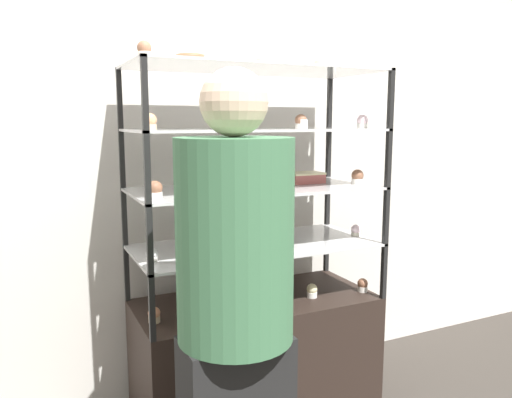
# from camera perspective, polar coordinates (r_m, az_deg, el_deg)

# --- Properties ---
(back_wall) EXTENTS (8.00, 0.05, 2.60)m
(back_wall) POSITION_cam_1_polar(r_m,az_deg,el_deg) (2.86, -3.64, 4.04)
(back_wall) COLOR silver
(back_wall) RESTS_ON ground_plane
(display_base) EXTENTS (1.23, 0.56, 0.63)m
(display_base) POSITION_cam_1_polar(r_m,az_deg,el_deg) (2.75, -0.00, -17.57)
(display_base) COLOR black
(display_base) RESTS_ON ground_plane
(display_riser_lower) EXTENTS (1.23, 0.56, 0.29)m
(display_riser_lower) POSITION_cam_1_polar(r_m,az_deg,el_deg) (2.54, -0.00, -5.55)
(display_riser_lower) COLOR black
(display_riser_lower) RESTS_ON display_base
(display_riser_middle) EXTENTS (1.23, 0.56, 0.29)m
(display_riser_middle) POSITION_cam_1_polar(r_m,az_deg,el_deg) (2.48, -0.00, 0.95)
(display_riser_middle) COLOR black
(display_riser_middle) RESTS_ON display_riser_lower
(display_riser_upper) EXTENTS (1.23, 0.56, 0.29)m
(display_riser_upper) POSITION_cam_1_polar(r_m,az_deg,el_deg) (2.46, -0.00, 7.66)
(display_riser_upper) COLOR black
(display_riser_upper) RESTS_ON display_riser_middle
(display_riser_top) EXTENTS (1.23, 0.56, 0.29)m
(display_riser_top) POSITION_cam_1_polar(r_m,az_deg,el_deg) (2.47, -0.00, 14.41)
(display_riser_top) COLOR black
(display_riser_top) RESTS_ON display_riser_upper
(layer_cake_centerpiece) EXTENTS (0.20, 0.20, 0.13)m
(layer_cake_centerpiece) POSITION_cam_1_polar(r_m,az_deg,el_deg) (2.65, -2.34, -9.64)
(layer_cake_centerpiece) COLOR brown
(layer_cake_centerpiece) RESTS_ON display_base
(sheet_cake_frosted) EXTENTS (0.18, 0.14, 0.06)m
(sheet_cake_frosted) POSITION_cam_1_polar(r_m,az_deg,el_deg) (2.68, 5.61, 2.46)
(sheet_cake_frosted) COLOR #C66660
(sheet_cake_frosted) RESTS_ON display_riser_middle
(cupcake_0) EXTENTS (0.06, 0.06, 0.07)m
(cupcake_0) POSITION_cam_1_polar(r_m,az_deg,el_deg) (2.37, -11.56, -12.85)
(cupcake_0) COLOR #CCB28C
(cupcake_0) RESTS_ON display_base
(cupcake_1) EXTENTS (0.06, 0.06, 0.07)m
(cupcake_1) POSITION_cam_1_polar(r_m,az_deg,el_deg) (2.38, -4.68, -12.67)
(cupcake_1) COLOR #CCB28C
(cupcake_1) RESTS_ON display_base
(cupcake_2) EXTENTS (0.06, 0.06, 0.07)m
(cupcake_2) POSITION_cam_1_polar(r_m,az_deg,el_deg) (2.65, 6.41, -10.38)
(cupcake_2) COLOR white
(cupcake_2) RESTS_ON display_base
(cupcake_3) EXTENTS (0.06, 0.06, 0.07)m
(cupcake_3) POSITION_cam_1_polar(r_m,az_deg,el_deg) (2.78, 12.08, -9.60)
(cupcake_3) COLOR white
(cupcake_3) RESTS_ON display_base
(price_tag_0) EXTENTS (0.04, 0.00, 0.04)m
(price_tag_0) POSITION_cam_1_polar(r_m,az_deg,el_deg) (2.26, -5.59, -14.18)
(price_tag_0) COLOR white
(price_tag_0) RESTS_ON display_base
(cupcake_4) EXTENTS (0.05, 0.05, 0.06)m
(cupcake_4) POSITION_cam_1_polar(r_m,az_deg,el_deg) (2.27, -11.81, -6.31)
(cupcake_4) COLOR white
(cupcake_4) RESTS_ON display_riser_lower
(cupcake_5) EXTENTS (0.05, 0.05, 0.06)m
(cupcake_5) POSITION_cam_1_polar(r_m,az_deg,el_deg) (2.46, 1.08, -4.95)
(cupcake_5) COLOR beige
(cupcake_5) RESTS_ON display_riser_lower
(cupcake_6) EXTENTS (0.05, 0.05, 0.06)m
(cupcake_6) POSITION_cam_1_polar(r_m,az_deg,el_deg) (2.76, 11.35, -3.56)
(cupcake_6) COLOR beige
(cupcake_6) RESTS_ON display_riser_lower
(price_tag_1) EXTENTS (0.04, 0.00, 0.04)m
(price_tag_1) POSITION_cam_1_polar(r_m,az_deg,el_deg) (2.30, 2.44, -6.11)
(price_tag_1) COLOR white
(price_tag_1) RESTS_ON display_riser_lower
(cupcake_7) EXTENTS (0.06, 0.06, 0.08)m
(cupcake_7) POSITION_cam_1_polar(r_m,az_deg,el_deg) (2.16, -11.45, 1.00)
(cupcake_7) COLOR white
(cupcake_7) RESTS_ON display_riser_middle
(cupcake_8) EXTENTS (0.06, 0.06, 0.08)m
(cupcake_8) POSITION_cam_1_polar(r_m,az_deg,el_deg) (2.32, -3.41, 1.71)
(cupcake_8) COLOR white
(cupcake_8) RESTS_ON display_riser_middle
(cupcake_9) EXTENTS (0.06, 0.06, 0.08)m
(cupcake_9) POSITION_cam_1_polar(r_m,az_deg,el_deg) (2.67, 11.52, 2.47)
(cupcake_9) COLOR white
(cupcake_9) RESTS_ON display_riser_middle
(price_tag_2) EXTENTS (0.04, 0.00, 0.04)m
(price_tag_2) POSITION_cam_1_polar(r_m,az_deg,el_deg) (2.49, 12.15, 1.68)
(price_tag_2) COLOR white
(price_tag_2) RESTS_ON display_riser_middle
(cupcake_10) EXTENTS (0.06, 0.06, 0.07)m
(cupcake_10) POSITION_cam_1_polar(r_m,az_deg,el_deg) (2.15, -12.03, 8.62)
(cupcake_10) COLOR #CCB28C
(cupcake_10) RESTS_ON display_riser_upper
(cupcake_11) EXTENTS (0.06, 0.06, 0.07)m
(cupcake_11) POSITION_cam_1_polar(r_m,az_deg,el_deg) (2.26, -3.02, 8.80)
(cupcake_11) COLOR #CCB28C
(cupcake_11) RESTS_ON display_riser_upper
(cupcake_12) EXTENTS (0.06, 0.06, 0.07)m
(cupcake_12) POSITION_cam_1_polar(r_m,az_deg,el_deg) (2.46, 5.14, 8.78)
(cupcake_12) COLOR white
(cupcake_12) RESTS_ON display_riser_upper
(cupcake_13) EXTENTS (0.06, 0.06, 0.07)m
(cupcake_13) POSITION_cam_1_polar(r_m,az_deg,el_deg) (2.67, 12.06, 8.62)
(cupcake_13) COLOR white
(cupcake_13) RESTS_ON display_riser_upper
(price_tag_3) EXTENTS (0.04, 0.00, 0.04)m
(price_tag_3) POSITION_cam_1_polar(r_m,az_deg,el_deg) (2.29, 5.51, 8.49)
(price_tag_3) COLOR white
(price_tag_3) RESTS_ON display_riser_upper
(cupcake_14) EXTENTS (0.06, 0.06, 0.08)m
(cupcake_14) POSITION_cam_1_polar(r_m,az_deg,el_deg) (2.20, -12.65, 16.28)
(cupcake_14) COLOR beige
(cupcake_14) RESTS_ON display_riser_top
(cupcake_15) EXTENTS (0.06, 0.06, 0.08)m
(cupcake_15) POSITION_cam_1_polar(r_m,az_deg,el_deg) (2.23, -5.21, 16.33)
(cupcake_15) COLOR beige
(cupcake_15) RESTS_ON display_riser_top
(cupcake_16) EXTENTS (0.06, 0.06, 0.08)m
(cupcake_16) POSITION_cam_1_polar(r_m,az_deg,el_deg) (2.41, 0.67, 15.80)
(cupcake_16) COLOR #CCB28C
(cupcake_16) RESTS_ON display_riser_top
(cupcake_17) EXTENTS (0.06, 0.06, 0.08)m
(cupcake_17) POSITION_cam_1_polar(r_m,az_deg,el_deg) (2.52, 7.31, 15.44)
(cupcake_17) COLOR #CCB28C
(cupcake_17) RESTS_ON display_riser_top
(cupcake_18) EXTENTS (0.06, 0.06, 0.08)m
(cupcake_18) POSITION_cam_1_polar(r_m,az_deg,el_deg) (2.64, 12.66, 15.01)
(cupcake_18) COLOR white
(cupcake_18) RESTS_ON display_riser_top
(price_tag_4) EXTENTS (0.04, 0.00, 0.04)m
(price_tag_4) POSITION_cam_1_polar(r_m,az_deg,el_deg) (2.46, 11.57, 15.16)
(price_tag_4) COLOR white
(price_tag_4) RESTS_ON display_riser_top
(donut_glazed) EXTENTS (0.15, 0.15, 0.04)m
(donut_glazed) POSITION_cam_1_polar(r_m,az_deg,el_deg) (2.34, -7.52, 15.59)
(donut_glazed) COLOR brown
(donut_glazed) RESTS_ON display_riser_top
(customer_figure) EXTENTS (0.40, 0.40, 1.71)m
(customer_figure) POSITION_cam_1_polar(r_m,az_deg,el_deg) (1.75, -2.39, -11.96)
(customer_figure) COLOR black
(customer_figure) RESTS_ON ground_plane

